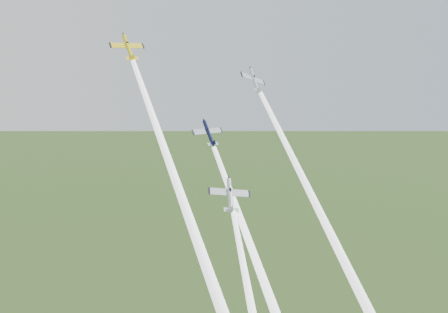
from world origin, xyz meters
TOP-DOWN VIEW (x-y plane):
  - plane_yellow at (-13.73, 6.70)m, footprint 7.74×5.65m
  - smoke_trail_yellow at (-12.06, -14.55)m, footprint 5.61×40.99m
  - plane_navy at (-0.62, -1.35)m, footprint 7.23×5.16m
  - smoke_trail_navy at (0.26, -20.16)m, footprint 4.08×36.05m
  - plane_silver_right at (11.75, 0.54)m, footprint 8.12×6.79m
  - smoke_trail_silver_right at (16.00, -20.42)m, footprint 10.53×40.74m
  - plane_silver_low at (-1.27, -10.03)m, footprint 10.32×7.59m

SIDE VIEW (x-z plane):
  - smoke_trail_navy at x=0.26m, z-range 44.11..94.21m
  - smoke_trail_silver_right at x=16.00m, z-range 46.93..104.35m
  - smoke_trail_yellow at x=-12.06m, z-range 53.61..110.80m
  - plane_silver_low at x=-1.27m, z-range 81.07..89.68m
  - plane_navy at x=-0.62m, z-range 92.96..99.33m
  - plane_silver_right at x=11.75m, z-range 102.07..110.51m
  - plane_yellow at x=-13.73m, z-range 109.40..116.08m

